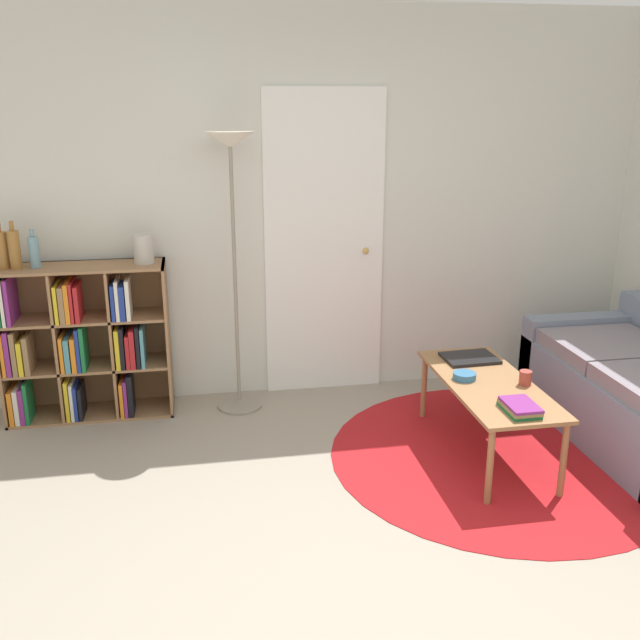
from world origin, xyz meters
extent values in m
plane|color=gray|center=(0.00, 0.00, 0.00)|extent=(14.00, 14.00, 0.00)
cube|color=silver|center=(0.00, 2.42, 1.30)|extent=(7.68, 0.05, 2.60)
cube|color=white|center=(0.12, 2.39, 1.04)|extent=(0.82, 0.02, 2.08)
sphere|color=tan|center=(0.41, 2.36, 1.00)|extent=(0.04, 0.04, 0.04)
cylinder|color=#B2191E|center=(0.95, 1.17, 0.00)|extent=(2.00, 2.00, 0.01)
cube|color=#936B47|center=(-1.99, 2.21, 0.50)|extent=(0.02, 0.34, 1.01)
cube|color=#936B47|center=(-0.96, 2.21, 0.50)|extent=(0.02, 0.34, 1.01)
cube|color=#936B47|center=(-1.48, 2.21, 1.00)|extent=(1.05, 0.34, 0.02)
cube|color=#936B47|center=(-1.48, 2.21, 0.01)|extent=(1.05, 0.34, 0.02)
cube|color=#936B47|center=(-1.48, 2.37, 0.50)|extent=(1.05, 0.02, 1.01)
cube|color=#936B47|center=(-1.64, 2.21, 0.50)|extent=(0.02, 0.32, 0.97)
cube|color=#936B47|center=(-1.31, 2.21, 0.50)|extent=(0.02, 0.32, 0.97)
cube|color=#936B47|center=(-1.48, 2.21, 0.34)|extent=(1.01, 0.32, 0.02)
cube|color=#936B47|center=(-1.48, 2.21, 0.67)|extent=(1.01, 0.32, 0.02)
cube|color=orange|center=(-1.96, 2.16, 0.13)|extent=(0.03, 0.23, 0.22)
cube|color=silver|center=(-1.92, 2.16, 0.13)|extent=(0.03, 0.22, 0.23)
cube|color=#7F287A|center=(-1.89, 2.16, 0.14)|extent=(0.03, 0.23, 0.24)
cube|color=#196B38|center=(-1.86, 2.15, 0.15)|extent=(0.02, 0.21, 0.27)
cube|color=gold|center=(-1.61, 2.16, 0.15)|extent=(0.02, 0.23, 0.27)
cube|color=silver|center=(-1.59, 2.14, 0.14)|extent=(0.02, 0.19, 0.25)
cube|color=navy|center=(-1.56, 2.14, 0.13)|extent=(0.02, 0.20, 0.23)
cube|color=black|center=(-1.54, 2.15, 0.13)|extent=(0.02, 0.22, 0.22)
cube|color=orange|center=(-1.28, 2.17, 0.13)|extent=(0.02, 0.25, 0.23)
cube|color=#7F287A|center=(-1.25, 2.16, 0.14)|extent=(0.02, 0.23, 0.25)
cube|color=black|center=(-1.22, 2.14, 0.16)|extent=(0.03, 0.19, 0.28)
cube|color=orange|center=(-1.96, 2.17, 0.48)|extent=(0.02, 0.25, 0.27)
cube|color=#7F287A|center=(-1.93, 2.16, 0.49)|extent=(0.03, 0.24, 0.29)
cube|color=olive|center=(-1.90, 2.17, 0.49)|extent=(0.03, 0.25, 0.28)
cube|color=gold|center=(-1.86, 2.14, 0.46)|extent=(0.03, 0.19, 0.22)
cube|color=olive|center=(-1.82, 2.15, 0.47)|extent=(0.03, 0.22, 0.25)
cube|color=orange|center=(-1.61, 2.17, 0.47)|extent=(0.02, 0.26, 0.23)
cube|color=teal|center=(-1.58, 2.18, 0.46)|extent=(0.03, 0.26, 0.22)
cube|color=orange|center=(-1.54, 2.18, 0.46)|extent=(0.03, 0.27, 0.22)
cube|color=navy|center=(-1.51, 2.17, 0.49)|extent=(0.02, 0.24, 0.28)
cube|color=#196B38|center=(-1.49, 2.15, 0.50)|extent=(0.02, 0.21, 0.29)
cube|color=gold|center=(-1.28, 2.15, 0.48)|extent=(0.03, 0.20, 0.26)
cube|color=black|center=(-1.25, 2.16, 0.49)|extent=(0.03, 0.22, 0.27)
cube|color=#B21E23|center=(-1.21, 2.14, 0.46)|extent=(0.02, 0.19, 0.22)
cube|color=#B21E23|center=(-1.18, 2.14, 0.48)|extent=(0.03, 0.20, 0.25)
cube|color=black|center=(-1.15, 2.14, 0.49)|extent=(0.02, 0.19, 0.28)
cube|color=teal|center=(-1.12, 2.16, 0.48)|extent=(0.02, 0.23, 0.26)
cube|color=silver|center=(-1.92, 2.14, 0.81)|extent=(0.02, 0.19, 0.28)
cube|color=#7F287A|center=(-1.89, 2.18, 0.82)|extent=(0.02, 0.27, 0.29)
cube|color=gold|center=(-1.61, 2.16, 0.79)|extent=(0.02, 0.23, 0.24)
cube|color=olive|center=(-1.58, 2.16, 0.79)|extent=(0.03, 0.24, 0.23)
cube|color=orange|center=(-1.55, 2.17, 0.80)|extent=(0.03, 0.26, 0.25)
cube|color=#B21E23|center=(-1.52, 2.17, 0.80)|extent=(0.02, 0.24, 0.25)
cube|color=#B21E23|center=(-1.49, 2.16, 0.79)|extent=(0.03, 0.23, 0.23)
cube|color=navy|center=(-1.28, 2.16, 0.79)|extent=(0.02, 0.23, 0.23)
cube|color=silver|center=(-1.25, 2.16, 0.80)|extent=(0.02, 0.23, 0.25)
cube|color=navy|center=(-1.22, 2.14, 0.79)|extent=(0.03, 0.20, 0.22)
cube|color=silver|center=(-1.19, 2.14, 0.80)|extent=(0.02, 0.20, 0.25)
cylinder|color=gray|center=(-0.51, 2.14, 0.01)|extent=(0.30, 0.30, 0.01)
cylinder|color=gray|center=(-0.51, 2.14, 0.91)|extent=(0.02, 0.02, 1.72)
cone|color=white|center=(-0.51, 2.14, 1.77)|extent=(0.31, 0.31, 0.10)
cube|color=gray|center=(1.88, 1.94, 0.29)|extent=(0.88, 0.16, 0.58)
cube|color=gray|center=(1.80, 1.54, 0.49)|extent=(0.68, 0.63, 0.10)
cube|color=#996B42|center=(0.87, 1.23, 0.44)|extent=(0.49, 1.15, 0.02)
cylinder|color=#996B42|center=(0.67, 0.70, 0.21)|extent=(0.04, 0.04, 0.43)
cylinder|color=#996B42|center=(0.67, 1.76, 0.21)|extent=(0.04, 0.04, 0.43)
cylinder|color=#996B42|center=(1.07, 0.70, 0.21)|extent=(0.04, 0.04, 0.43)
cylinder|color=#996B42|center=(1.07, 1.76, 0.21)|extent=(0.04, 0.04, 0.43)
cube|color=black|center=(0.90, 1.60, 0.46)|extent=(0.33, 0.26, 0.02)
cylinder|color=teal|center=(0.75, 1.30, 0.47)|extent=(0.13, 0.13, 0.04)
cube|color=#196B38|center=(0.86, 0.82, 0.46)|extent=(0.15, 0.22, 0.02)
cube|color=olive|center=(0.86, 0.81, 0.48)|extent=(0.15, 0.22, 0.02)
cube|color=#7F287A|center=(0.86, 0.81, 0.49)|extent=(0.15, 0.22, 0.01)
cylinder|color=#A33D33|center=(1.05, 1.15, 0.49)|extent=(0.07, 0.07, 0.08)
cylinder|color=olive|center=(-1.92, 2.21, 1.12)|extent=(0.08, 0.08, 0.23)
cylinder|color=olive|center=(-1.84, 2.19, 1.13)|extent=(0.07, 0.07, 0.24)
cylinder|color=olive|center=(-1.84, 2.19, 1.27)|extent=(0.03, 0.03, 0.06)
cylinder|color=#6B93A3|center=(-1.73, 2.20, 1.11)|extent=(0.06, 0.06, 0.19)
cylinder|color=#6B93A3|center=(-1.73, 2.20, 1.23)|extent=(0.02, 0.02, 0.05)
cylinder|color=#B7B2A8|center=(-1.08, 2.21, 1.10)|extent=(0.13, 0.13, 0.18)
camera|label=1|loc=(-0.76, -2.34, 2.02)|focal=40.00mm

